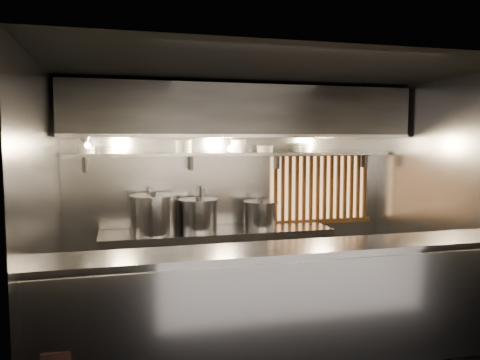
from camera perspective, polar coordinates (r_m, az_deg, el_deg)
name	(u,v)px	position (r m, az deg, el deg)	size (l,w,h in m)	color
floor	(265,328)	(5.43, 3.10, -17.54)	(4.50, 4.50, 0.00)	black
ceiling	(266,71)	(5.07, 3.25, 13.17)	(4.50, 4.50, 0.00)	black
wall_back	(233,188)	(6.49, -0.88, -1.02)	(4.50, 4.50, 0.00)	gray
wall_left	(42,210)	(4.87, -22.96, -3.40)	(3.00, 3.00, 0.00)	gray
wall_right	(444,196)	(6.13, 23.64, -1.79)	(3.00, 3.00, 0.00)	gray
serving_counter	(298,308)	(4.38, 7.09, -15.23)	(4.50, 0.56, 1.13)	gray
cooking_bench	(217,264)	(6.25, -2.76, -10.14)	(3.00, 0.70, 0.90)	gray
bowl_shelf	(236,154)	(6.29, -0.49, 3.17)	(4.40, 0.34, 0.04)	gray
exhaust_hood	(240,112)	(6.08, 0.02, 8.24)	(4.40, 0.81, 0.65)	#2D2D30
wood_screen	(321,188)	(6.88, 9.80, -0.93)	(1.56, 0.09, 1.04)	#FFBA72
faucet_left	(150,199)	(6.20, -10.97, -2.26)	(0.04, 0.30, 0.50)	silver
faucet_right	(203,197)	(6.28, -4.58, -2.09)	(0.04, 0.30, 0.50)	silver
heat_lamp	(85,140)	(5.64, -18.38, 4.62)	(0.25, 0.35, 0.20)	gray
pendant_bulb	(231,148)	(6.14, -1.13, 3.89)	(0.09, 0.09, 0.19)	#2D2D30
stock_pot_left	(154,214)	(5.98, -10.48, -4.09)	(0.67, 0.67, 0.53)	gray
stock_pot_mid	(198,214)	(6.11, -5.14, -4.20)	(0.59, 0.59, 0.45)	gray
stock_pot_right	(260,214)	(6.29, 2.51, -4.16)	(0.57, 0.57, 0.39)	gray
bowl_stack_0	(87,150)	(6.11, -18.19, 3.50)	(0.21, 0.21, 0.09)	white
bowl_stack_1	(112,150)	(6.10, -15.34, 3.57)	(0.23, 0.23, 0.09)	white
bowl_stack_2	(184,147)	(6.15, -6.89, 4.07)	(0.22, 0.22, 0.17)	white
bowl_stack_3	(238,146)	(6.29, -0.24, 4.13)	(0.22, 0.22, 0.17)	white
bowl_stack_4	(265,149)	(6.40, 3.03, 3.79)	(0.24, 0.24, 0.09)	white
bowl_stack_5	(304,147)	(6.59, 7.79, 3.95)	(0.23, 0.23, 0.13)	white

